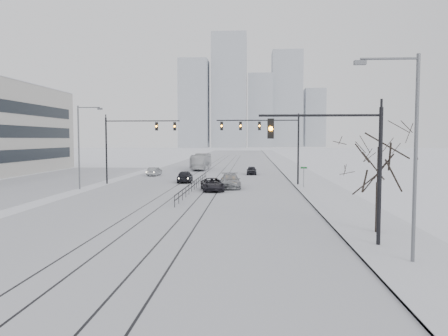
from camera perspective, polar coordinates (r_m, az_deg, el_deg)
ground at (r=17.89m, az=-16.83°, el=-14.04°), size 500.00×500.00×0.00m
road at (r=76.38m, az=-1.00°, el=-0.26°), size 22.00×260.00×0.02m
sidewalk_east at (r=76.50m, az=9.13°, el=-0.25°), size 5.00×260.00×0.16m
curb at (r=76.31m, az=7.30°, el=-0.26°), size 0.10×260.00×0.12m
parking_strip at (r=57.46m, az=-23.42°, el=-1.92°), size 14.00×60.00×0.03m
tram_rails at (r=56.53m, az=-2.60°, el=-1.69°), size 5.30×180.00×0.01m
skyline at (r=290.67m, az=3.36°, el=8.78°), size 96.00×48.00×72.00m
traffic_mast_near at (r=22.48m, az=15.79°, el=1.44°), size 6.10×0.37×7.00m
traffic_mast_ne at (r=50.99m, az=5.94°, el=4.16°), size 9.60×0.37×8.00m
traffic_mast_nw at (r=53.94m, az=-12.14°, el=3.87°), size 9.10×0.37×8.00m
street_light_east at (r=20.09m, az=22.98°, el=2.87°), size 2.73×0.25×9.00m
street_light_west at (r=49.43m, az=-18.13°, el=3.36°), size 2.73×0.25×9.00m
bare_tree at (r=25.98m, az=19.58°, el=1.51°), size 4.40×4.40×6.10m
median_fence at (r=46.60m, az=-3.91°, el=-2.24°), size 0.06×24.00×1.00m
street_sign at (r=48.45m, az=10.37°, el=-0.78°), size 0.70×0.06×2.40m
sedan_sb_inner at (r=54.79m, az=-5.13°, el=-1.10°), size 2.04×4.53×1.51m
sedan_sb_outer at (r=65.22m, az=-9.08°, el=-0.46°), size 1.61×3.89×1.25m
sedan_nb_front at (r=45.72m, az=-1.53°, el=-2.18°), size 3.03×5.09×1.33m
sedan_nb_right at (r=48.32m, az=0.84°, el=-1.72°), size 2.62×5.51×1.55m
sedan_nb_far at (r=66.72m, az=3.62°, el=-0.32°), size 1.51×3.72×1.26m
box_truck at (r=77.15m, az=-3.00°, el=0.82°), size 2.72×10.23×2.83m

